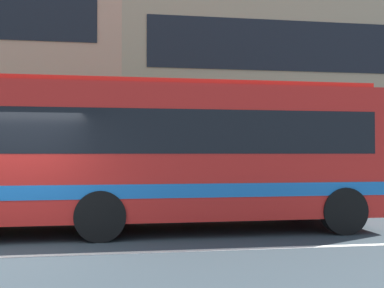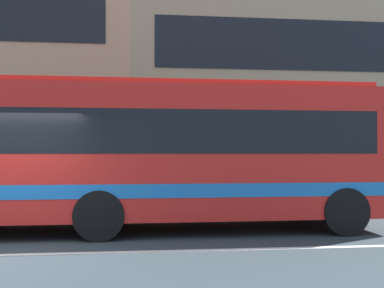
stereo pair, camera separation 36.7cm
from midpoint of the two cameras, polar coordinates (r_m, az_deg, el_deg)
name	(u,v)px [view 2 (the right image)]	position (r m, az deg, el deg)	size (l,w,h in m)	color
hedge_row_far	(15,193)	(14.06, -20.97, -5.81)	(15.75, 1.10, 1.14)	#215623
apartment_block_right	(367,84)	(26.61, 21.80, 7.10)	(25.58, 9.46, 11.04)	tan
transit_bus	(134,150)	(10.06, -6.41, -0.79)	(10.86, 2.66, 3.26)	red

